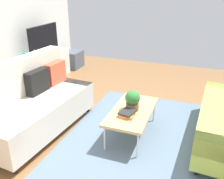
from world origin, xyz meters
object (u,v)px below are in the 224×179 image
couch_beige (34,104)px  storage_trunk (73,59)px  potted_plant (133,100)px  tv (44,40)px  table_book_0 (128,114)px  vase_0 (25,56)px  bottle_0 (34,54)px  coffee_table (132,112)px  tv_console (46,67)px

couch_beige → storage_trunk: 3.14m
storage_trunk → potted_plant: size_ratio=1.75×
tv → table_book_0: tv is taller
vase_0 → bottle_0: bottle_0 is taller
potted_plant → coffee_table: bearing=-165.3°
tv → bottle_0: size_ratio=5.01×
table_book_0 → vase_0: 2.78m
tv_console → storage_trunk: tv_console is taller
table_book_0 → bottle_0: bearing=62.8°
coffee_table → vase_0: bearing=70.4°
tv_console → bottle_0: bottle_0 is taller
couch_beige → tv_console: (1.87, 1.09, -0.13)m
coffee_table → storage_trunk: storage_trunk is taller
potted_plant → table_book_0: potted_plant is taller
table_book_0 → tv: bearing=56.0°
coffee_table → storage_trunk: (2.59, 2.41, -0.17)m
coffee_table → bottle_0: 2.72m
tv_console → potted_plant: potted_plant is taller
potted_plant → bottle_0: bearing=66.5°
tv_console → tv: tv is taller
couch_beige → potted_plant: couch_beige is taller
tv → table_book_0: 3.03m
tv_console → vase_0: vase_0 is taller
couch_beige → coffee_table: size_ratio=1.78×
bottle_0 → couch_beige: bearing=-144.4°
tv → potted_plant: size_ratio=3.37×
coffee_table → bottle_0: size_ratio=5.51×
coffee_table → tv: size_ratio=1.10×
couch_beige → table_book_0: 1.42m
tv_console → vase_0: 0.71m
storage_trunk → vase_0: vase_0 is taller
vase_0 → bottle_0: size_ratio=0.90×
couch_beige → tv_console: size_ratio=1.40×
coffee_table → tv: tv is taller
tv → potted_plant: (-1.47, -2.48, -0.38)m
couch_beige → storage_trunk: couch_beige is taller
tv_console → storage_trunk: 1.11m
potted_plant → tv: bearing=59.3°
vase_0 → bottle_0: (0.18, -0.09, 0.01)m
tv → storage_trunk: 1.32m
couch_beige → coffee_table: bearing=109.3°
table_book_0 → couch_beige: bearing=98.2°
coffee_table → table_book_0: (-0.18, 0.02, 0.05)m
storage_trunk → tv_console: bearing=174.8°
table_book_0 → bottle_0: size_ratio=1.20×
bottle_0 → tv_console: bearing=5.6°
coffee_table → tv: 2.95m
coffee_table → tv_console: size_ratio=0.79×
couch_beige → bottle_0: size_ratio=9.81×
coffee_table → table_book_0: table_book_0 is taller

